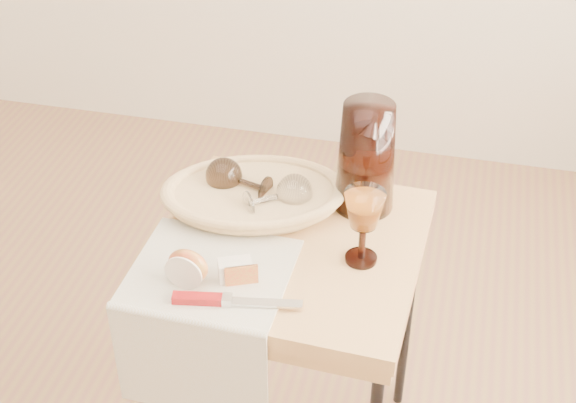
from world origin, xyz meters
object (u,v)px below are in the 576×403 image
(apple_half, at_px, (188,266))
(table_knife, at_px, (232,300))
(bread_basket, at_px, (254,198))
(wine_goblet, at_px, (363,227))
(goblet_lying_b, at_px, (275,197))
(tea_towel, at_px, (210,272))
(pitcher, at_px, (366,157))
(side_table, at_px, (290,357))
(goblet_lying_a, at_px, (242,181))

(apple_half, height_order, table_knife, apple_half)
(bread_basket, distance_m, wine_goblet, 0.29)
(goblet_lying_b, height_order, wine_goblet, wine_goblet)
(tea_towel, distance_m, apple_half, 0.06)
(tea_towel, bearing_deg, pitcher, 50.31)
(side_table, height_order, pitcher, pitcher)
(bread_basket, height_order, pitcher, pitcher)
(goblet_lying_b, height_order, apple_half, goblet_lying_b)
(tea_towel, height_order, apple_half, apple_half)
(goblet_lying_a, distance_m, table_knife, 0.33)
(tea_towel, xyz_separation_m, apple_half, (-0.03, -0.04, 0.04))
(bread_basket, bearing_deg, apple_half, -117.91)
(side_table, height_order, apple_half, apple_half)
(goblet_lying_a, bearing_deg, wine_goblet, 169.93)
(goblet_lying_a, xyz_separation_m, pitcher, (0.26, 0.05, 0.07))
(bread_basket, distance_m, apple_half, 0.27)
(bread_basket, distance_m, goblet_lying_b, 0.06)
(goblet_lying_a, bearing_deg, apple_half, 100.31)
(apple_half, bearing_deg, tea_towel, 54.09)
(goblet_lying_a, distance_m, wine_goblet, 0.32)
(goblet_lying_b, xyz_separation_m, wine_goblet, (0.20, -0.10, 0.03))
(side_table, relative_size, wine_goblet, 4.05)
(wine_goblet, distance_m, apple_half, 0.35)
(goblet_lying_b, distance_m, apple_half, 0.27)
(side_table, bearing_deg, apple_half, -134.50)
(goblet_lying_b, height_order, pitcher, pitcher)
(side_table, distance_m, goblet_lying_a, 0.43)
(wine_goblet, bearing_deg, pitcher, 97.80)
(tea_towel, relative_size, goblet_lying_b, 2.43)
(pitcher, bearing_deg, side_table, -110.60)
(tea_towel, distance_m, table_knife, 0.10)
(goblet_lying_b, xyz_separation_m, table_knife, (-0.01, -0.29, -0.04))
(tea_towel, relative_size, apple_half, 3.79)
(side_table, height_order, goblet_lying_a, goblet_lying_a)
(side_table, distance_m, bread_basket, 0.39)
(bread_basket, distance_m, table_knife, 0.31)
(goblet_lying_b, distance_m, table_knife, 0.29)
(goblet_lying_b, distance_m, wine_goblet, 0.23)
(bread_basket, xyz_separation_m, apple_half, (-0.06, -0.27, 0.02))
(tea_towel, height_order, goblet_lying_b, goblet_lying_b)
(goblet_lying_b, distance_m, pitcher, 0.21)
(tea_towel, xyz_separation_m, goblet_lying_b, (0.08, 0.21, 0.05))
(goblet_lying_a, xyz_separation_m, wine_goblet, (0.29, -0.14, 0.03))
(goblet_lying_a, relative_size, apple_half, 1.62)
(goblet_lying_b, relative_size, pitcher, 0.44)
(table_knife, bearing_deg, wine_goblet, 31.62)
(bread_basket, relative_size, goblet_lying_b, 2.78)
(goblet_lying_a, relative_size, pitcher, 0.46)
(goblet_lying_b, relative_size, apple_half, 1.56)
(goblet_lying_a, xyz_separation_m, goblet_lying_b, (0.08, -0.04, -0.00))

